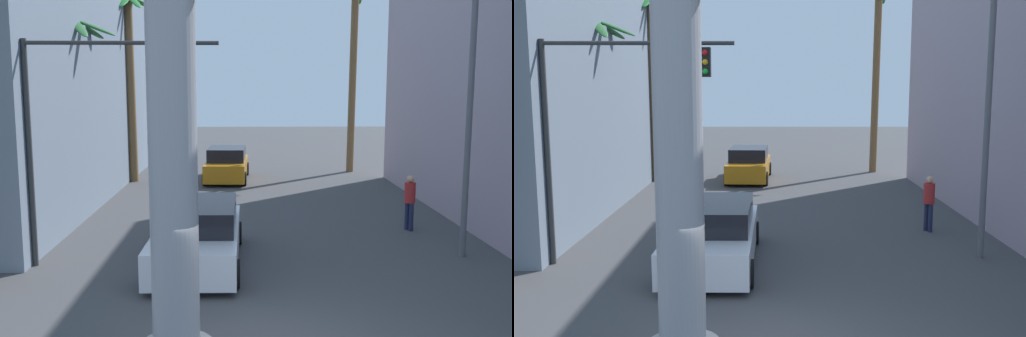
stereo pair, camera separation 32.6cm
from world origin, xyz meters
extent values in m
plane|color=#424244|center=(0.00, 10.00, 0.00)|extent=(88.14, 88.14, 0.00)
cylinder|color=#9E9EA3|center=(-1.29, -0.88, 4.80)|extent=(0.69, 0.69, 9.60)
cylinder|color=#59595E|center=(5.48, 5.63, 3.98)|extent=(0.16, 0.16, 7.95)
cylinder|color=#333333|center=(-5.48, 5.10, 2.78)|extent=(0.14, 0.14, 5.55)
cylinder|color=#333333|center=(-3.17, 5.10, 5.45)|extent=(4.61, 0.10, 0.10)
cube|color=black|center=(-1.56, 5.10, 5.00)|extent=(0.24, 0.24, 0.70)
sphere|color=red|center=(-1.56, 4.97, 5.22)|extent=(0.14, 0.14, 0.14)
sphere|color=yellow|center=(-1.56, 4.97, 5.00)|extent=(0.14, 0.14, 0.14)
sphere|color=green|center=(-1.56, 4.97, 4.78)|extent=(0.14, 0.14, 0.14)
cylinder|color=black|center=(-2.38, 6.95, 0.32)|extent=(0.23, 0.64, 0.64)
cylinder|color=black|center=(-0.44, 6.93, 0.32)|extent=(0.23, 0.64, 0.64)
cylinder|color=black|center=(-2.42, 3.41, 0.32)|extent=(0.23, 0.64, 0.64)
cylinder|color=black|center=(-0.49, 3.38, 0.32)|extent=(0.23, 0.64, 0.64)
cube|color=silver|center=(-1.43, 5.17, 0.56)|extent=(2.09, 5.09, 0.80)
cube|color=black|center=(-1.43, 5.17, 1.26)|extent=(1.90, 2.81, 0.60)
cylinder|color=black|center=(-1.82, 19.70, 0.32)|extent=(0.25, 0.65, 0.64)
cylinder|color=black|center=(-0.07, 19.61, 0.32)|extent=(0.25, 0.65, 0.64)
cylinder|color=black|center=(-1.96, 16.56, 0.32)|extent=(0.25, 0.65, 0.64)
cylinder|color=black|center=(-0.22, 16.48, 0.32)|extent=(0.25, 0.65, 0.64)
cube|color=#BF7214|center=(-1.02, 18.09, 0.56)|extent=(2.05, 4.56, 0.80)
cube|color=black|center=(-1.02, 18.09, 1.26)|extent=(1.80, 2.54, 0.60)
cylinder|color=brown|center=(-5.92, 10.55, 3.26)|extent=(0.43, 0.45, 6.53)
ellipsoid|color=#27632D|center=(-5.14, 10.41, 6.35)|extent=(1.58, 0.64, 0.69)
ellipsoid|color=#275F2D|center=(-5.55, 11.26, 6.36)|extent=(1.05, 1.54, 0.65)
ellipsoid|color=#2E692D|center=(-6.16, 11.33, 6.40)|extent=(0.78, 1.62, 0.52)
ellipsoid|color=#2D652D|center=(-6.65, 10.91, 6.32)|extent=(1.51, 1.00, 0.78)
ellipsoid|color=#32702D|center=(-6.62, 10.13, 6.40)|extent=(1.54, 1.14, 0.52)
ellipsoid|color=#26662D|center=(-6.26, 9.82, 6.37)|extent=(0.97, 1.57, 0.62)
ellipsoid|color=#265D2D|center=(-5.49, 9.89, 6.30)|extent=(1.12, 1.44, 0.83)
cylinder|color=brown|center=(5.38, 20.59, 4.65)|extent=(0.44, 0.49, 9.30)
cylinder|color=brown|center=(-5.42, 17.81, 4.16)|extent=(0.49, 0.53, 8.32)
ellipsoid|color=#31732D|center=(-4.67, 17.75, 8.13)|extent=(1.35, 0.42, 0.71)
ellipsoid|color=#20602D|center=(-4.91, 18.32, 8.21)|extent=(1.19, 1.29, 0.47)
ellipsoid|color=#2A602D|center=(-5.52, 18.48, 8.13)|extent=(0.63, 1.38, 0.71)
ellipsoid|color=#2E762D|center=(-6.05, 18.00, 8.21)|extent=(1.44, 0.77, 0.47)
ellipsoid|color=#2D682D|center=(-6.04, 17.54, 8.12)|extent=(1.36, 0.80, 0.74)
ellipsoid|color=#206F2D|center=(-5.43, 17.08, 8.12)|extent=(0.46, 1.35, 0.73)
ellipsoid|color=#23712D|center=(-5.00, 17.18, 8.11)|extent=(0.99, 1.30, 0.77)
cylinder|color=#1E233F|center=(4.82, 8.44, 0.44)|extent=(0.14, 0.14, 0.87)
cylinder|color=#1E233F|center=(4.90, 8.26, 0.44)|extent=(0.14, 0.14, 0.87)
cylinder|color=#B22626|center=(4.86, 8.35, 1.19)|extent=(0.45, 0.45, 0.63)
sphere|color=tan|center=(4.86, 8.35, 1.61)|extent=(0.22, 0.22, 0.22)
camera|label=1|loc=(-0.34, -8.77, 4.43)|focal=40.00mm
camera|label=2|loc=(-0.01, -8.78, 4.43)|focal=40.00mm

